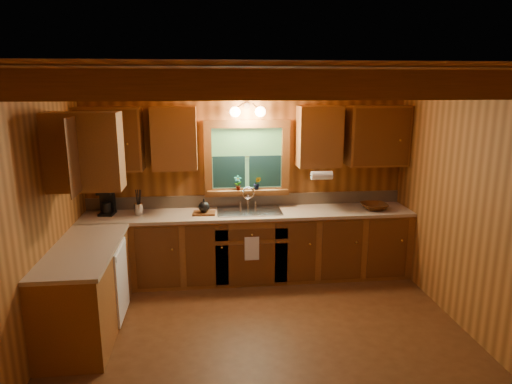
{
  "coord_description": "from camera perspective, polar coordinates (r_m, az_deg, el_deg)",
  "views": [
    {
      "loc": [
        -0.53,
        -3.96,
        2.49
      ],
      "look_at": [
        0.0,
        0.8,
        1.35
      ],
      "focal_mm": 31.68,
      "sensor_mm": 36.0,
      "label": 1
    }
  ],
  "objects": [
    {
      "name": "countertop",
      "position": [
        5.5,
        -5.56,
        -3.72
      ],
      "size": [
        4.2,
        2.24,
        0.04
      ],
      "color": "tan",
      "rests_on": "base_cabinets"
    },
    {
      "name": "dish_towel",
      "position": [
        5.61,
        -0.53,
        -7.16
      ],
      "size": [
        0.18,
        0.01,
        0.3
      ],
      "primitive_type": "cube",
      "color": "white",
      "rests_on": "base_cabinets"
    },
    {
      "name": "wall_sconce",
      "position": [
        5.74,
        -1.05,
        10.14
      ],
      "size": [
        0.45,
        0.21,
        0.17
      ],
      "color": "black",
      "rests_on": "room"
    },
    {
      "name": "backsplash",
      "position": [
        6.06,
        -1.13,
        -1.03
      ],
      "size": [
        4.2,
        0.02,
        0.16
      ],
      "primitive_type": "cube",
      "color": "tan",
      "rests_on": "room"
    },
    {
      "name": "potted_plant_left",
      "position": [
        5.91,
        -2.3,
        1.15
      ],
      "size": [
        0.1,
        0.07,
        0.2
      ],
      "primitive_type": "imported",
      "rotation": [
        0.0,
        0.0,
        0.02
      ],
      "color": "#582E13",
      "rests_on": "window_sill"
    },
    {
      "name": "teakettle",
      "position": [
        5.72,
        -6.58,
        -1.87
      ],
      "size": [
        0.14,
        0.14,
        0.17
      ],
      "rotation": [
        0.0,
        0.0,
        0.38
      ],
      "color": "black",
      "rests_on": "cutting_board"
    },
    {
      "name": "window",
      "position": [
        5.93,
        -1.14,
        4.06
      ],
      "size": [
        1.12,
        0.08,
        1.0
      ],
      "color": "brown",
      "rests_on": "room"
    },
    {
      "name": "window_sill",
      "position": [
        5.97,
        -1.08,
        0.11
      ],
      "size": [
        1.06,
        0.14,
        0.04
      ],
      "primitive_type": "cube",
      "color": "brown",
      "rests_on": "room"
    },
    {
      "name": "cutting_board",
      "position": [
        5.74,
        -6.56,
        -2.66
      ],
      "size": [
        0.29,
        0.22,
        0.02
      ],
      "primitive_type": "cube",
      "rotation": [
        0.0,
        0.0,
        -0.06
      ],
      "color": "#582E13",
      "rests_on": "countertop"
    },
    {
      "name": "paper_towel_roll",
      "position": [
        5.79,
        8.29,
        2.09
      ],
      "size": [
        0.27,
        0.11,
        0.11
      ],
      "primitive_type": "cylinder",
      "rotation": [
        0.0,
        1.57,
        0.0
      ],
      "color": "white",
      "rests_on": "upper_cabinets"
    },
    {
      "name": "sink",
      "position": [
        5.82,
        -0.87,
        -2.91
      ],
      "size": [
        0.82,
        0.48,
        0.43
      ],
      "color": "silver",
      "rests_on": "countertop"
    },
    {
      "name": "utensil_crock",
      "position": [
        5.86,
        -14.6,
        -2.0
      ],
      "size": [
        0.11,
        0.11,
        0.32
      ],
      "rotation": [
        0.0,
        0.0,
        -0.01
      ],
      "color": "silver",
      "rests_on": "countertop"
    },
    {
      "name": "dishwasher_panel",
      "position": [
        5.17,
        -16.57,
        -10.71
      ],
      "size": [
        0.02,
        0.6,
        0.8
      ],
      "primitive_type": "cube",
      "color": "white",
      "rests_on": "base_cabinets"
    },
    {
      "name": "coffee_maker",
      "position": [
        5.97,
        -18.3,
        -1.22
      ],
      "size": [
        0.18,
        0.22,
        0.31
      ],
      "rotation": [
        0.0,
        0.0,
        -0.12
      ],
      "color": "black",
      "rests_on": "countertop"
    },
    {
      "name": "room",
      "position": [
        4.17,
        1.21,
        -3.21
      ],
      "size": [
        4.2,
        4.2,
        4.2
      ],
      "color": "#532D14",
      "rests_on": "ground"
    },
    {
      "name": "upper_cabinets",
      "position": [
        5.42,
        -6.71,
        6.41
      ],
      "size": [
        4.19,
        1.77,
        0.78
      ],
      "color": "brown",
      "rests_on": "room"
    },
    {
      "name": "wicker_basket",
      "position": [
        6.1,
        14.68,
        -1.77
      ],
      "size": [
        0.36,
        0.36,
        0.08
      ],
      "primitive_type": "imported",
      "rotation": [
        0.0,
        0.0,
        0.05
      ],
      "color": "#48230C",
      "rests_on": "countertop"
    },
    {
      "name": "potted_plant_right",
      "position": [
        5.94,
        0.17,
        1.12
      ],
      "size": [
        0.11,
        0.1,
        0.18
      ],
      "primitive_type": "imported",
      "rotation": [
        0.0,
        0.0,
        -0.24
      ],
      "color": "#582E13",
      "rests_on": "window_sill"
    },
    {
      "name": "base_cabinets",
      "position": [
        5.64,
        -5.59,
        -8.11
      ],
      "size": [
        4.2,
        2.22,
        0.86
      ],
      "color": "brown",
      "rests_on": "ground"
    },
    {
      "name": "ceiling_beams",
      "position": [
        4.0,
        1.3,
        13.37
      ],
      "size": [
        4.2,
        2.54,
        0.18
      ],
      "color": "brown",
      "rests_on": "room"
    }
  ]
}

